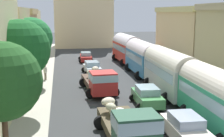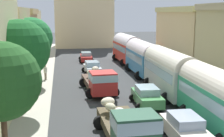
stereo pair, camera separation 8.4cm
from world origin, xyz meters
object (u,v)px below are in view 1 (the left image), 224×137
at_px(pedestrian_0, 37,70).
at_px(pedestrian_2, 45,72).
at_px(parked_bus_0, 220,98).
at_px(car_2, 185,129).
at_px(cargo_truck_0, 128,126).
at_px(car_0, 92,68).
at_px(parked_bus_3, 127,47).
at_px(parked_bus_1, 169,70).
at_px(cargo_truck_1, 100,81).
at_px(car_1, 86,57).
at_px(car_3, 147,96).
at_px(pedestrian_1, 25,95).
at_px(parked_bus_2, 143,56).

height_order(pedestrian_0, pedestrian_2, pedestrian_0).
distance_m(parked_bus_0, car_2, 3.27).
bearing_deg(cargo_truck_0, car_0, 89.46).
xyz_separation_m(parked_bus_3, pedestrian_0, (-12.30, -9.28, -1.30)).
bearing_deg(parked_bus_1, parked_bus_3, 90.00).
bearing_deg(cargo_truck_1, pedestrian_0, 129.40).
distance_m(parked_bus_1, cargo_truck_1, 6.42).
distance_m(parked_bus_1, car_1, 21.18).
distance_m(car_0, car_3, 13.98).
bearing_deg(car_3, car_1, 97.28).
bearing_deg(parked_bus_1, car_3, -135.08).
height_order(parked_bus_1, cargo_truck_1, parked_bus_1).
height_order(parked_bus_0, pedestrian_2, parked_bus_0).
bearing_deg(pedestrian_2, car_2, -64.21).
bearing_deg(parked_bus_1, cargo_truck_0, -120.67).
relative_size(parked_bus_0, car_1, 2.01).
bearing_deg(pedestrian_0, pedestrian_1, -91.14).
height_order(parked_bus_0, pedestrian_1, parked_bus_0).
bearing_deg(pedestrian_1, parked_bus_0, -28.87).
xyz_separation_m(car_1, car_3, (2.96, -23.18, 0.05)).
bearing_deg(car_0, parked_bus_3, 50.72).
distance_m(car_0, car_1, 9.54).
bearing_deg(parked_bus_3, parked_bus_0, -90.00).
distance_m(parked_bus_3, cargo_truck_0, 29.00).
xyz_separation_m(cargo_truck_0, car_1, (0.26, 30.62, -0.52)).
relative_size(car_2, pedestrian_1, 2.26).
bearing_deg(car_1, car_3, -82.72).
relative_size(car_3, pedestrian_1, 2.28).
height_order(parked_bus_1, car_2, parked_bus_1).
bearing_deg(pedestrian_2, car_3, -51.44).
distance_m(cargo_truck_0, car_3, 8.12).
height_order(car_0, car_2, car_2).
xyz_separation_m(parked_bus_2, cargo_truck_0, (-6.12, -19.33, -0.99)).
height_order(car_3, pedestrian_0, pedestrian_0).
xyz_separation_m(parked_bus_2, cargo_truck_1, (-6.20, -7.72, -1.01)).
height_order(car_1, pedestrian_2, pedestrian_2).
distance_m(parked_bus_3, car_0, 9.48).
relative_size(parked_bus_3, cargo_truck_1, 1.14).
distance_m(cargo_truck_0, car_0, 21.09).
height_order(car_0, pedestrian_2, pedestrian_2).
bearing_deg(parked_bus_1, parked_bus_2, 90.00).
bearing_deg(parked_bus_2, pedestrian_2, -173.75).
relative_size(car_2, pedestrian_0, 2.41).
relative_size(parked_bus_0, pedestrian_0, 4.93).
bearing_deg(car_1, car_0, -90.39).
height_order(cargo_truck_0, pedestrian_0, cargo_truck_0).
bearing_deg(car_2, pedestrian_1, 140.47).
height_order(parked_bus_2, car_3, parked_bus_2).
height_order(parked_bus_1, cargo_truck_0, parked_bus_1).
height_order(parked_bus_2, pedestrian_2, parked_bus_2).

